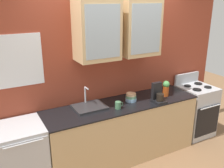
# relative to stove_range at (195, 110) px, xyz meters

# --- Properties ---
(ground_plane) EXTENTS (10.00, 10.00, 0.00)m
(ground_plane) POSITION_rel_stove_range_xyz_m (-1.52, 0.00, -0.46)
(ground_plane) COLOR brown
(back_wall_unit) EXTENTS (4.07, 0.48, 2.89)m
(back_wall_unit) POSITION_rel_stove_range_xyz_m (-1.53, 0.32, 1.11)
(back_wall_unit) COLOR #993D28
(back_wall_unit) RESTS_ON ground_plane
(counter) EXTENTS (2.38, 0.65, 0.90)m
(counter) POSITION_rel_stove_range_xyz_m (-1.52, 0.00, -0.01)
(counter) COLOR tan
(counter) RESTS_ON ground_plane
(stove_range) EXTENTS (0.57, 0.63, 1.08)m
(stove_range) POSITION_rel_stove_range_xyz_m (0.00, 0.00, 0.00)
(stove_range) COLOR silver
(stove_range) RESTS_ON ground_plane
(sink_faucet) EXTENTS (0.45, 0.36, 0.28)m
(sink_faucet) POSITION_rel_stove_range_xyz_m (-2.01, 0.09, 0.46)
(sink_faucet) COLOR #2D2D30
(sink_faucet) RESTS_ON counter
(bowl_stack) EXTENTS (0.17, 0.17, 0.13)m
(bowl_stack) POSITION_rel_stove_range_xyz_m (-1.36, 0.02, 0.50)
(bowl_stack) COLOR #8CB7E0
(bowl_stack) RESTS_ON counter
(vase) EXTENTS (0.11, 0.11, 0.25)m
(vase) POSITION_rel_stove_range_xyz_m (-0.77, -0.06, 0.58)
(vase) COLOR #BF4C19
(vase) RESTS_ON counter
(cup_near_sink) EXTENTS (0.12, 0.08, 0.10)m
(cup_near_sink) POSITION_rel_stove_range_xyz_m (-1.67, -0.12, 0.49)
(cup_near_sink) COLOR #4C7F59
(cup_near_sink) RESTS_ON counter
(dishwasher) EXTENTS (0.58, 0.64, 0.90)m
(dishwasher) POSITION_rel_stove_range_xyz_m (-3.00, -0.00, -0.01)
(dishwasher) COLOR silver
(dishwasher) RESTS_ON ground_plane
(coffee_maker) EXTENTS (0.17, 0.20, 0.29)m
(coffee_maker) POSITION_rel_stove_range_xyz_m (-1.02, -0.18, 0.55)
(coffee_maker) COLOR black
(coffee_maker) RESTS_ON counter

